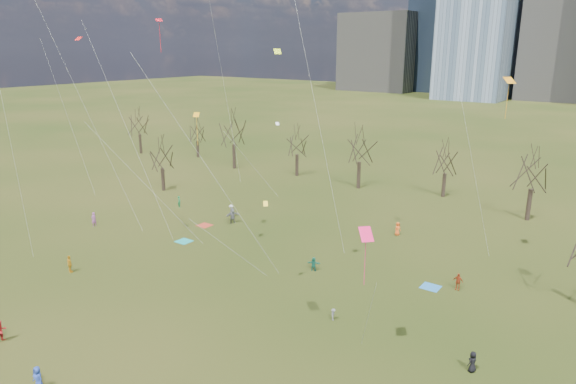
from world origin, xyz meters
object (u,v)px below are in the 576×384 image
Objects in this scene: person_0 at (38,378)px; person_4 at (70,264)px; blanket_crimson at (205,225)px; blanket_teal at (184,241)px; person_2 at (1,331)px; blanket_navy at (431,287)px.

person_0 is 17.96m from person_4.
person_4 reaches higher than blanket_crimson.
person_2 reaches higher than blanket_teal.
blanket_navy is 1.00× the size of blanket_crimson.
blanket_teal is at bearing -169.11° from blanket_navy.
blanket_navy is at bearing 10.89° from blanket_teal.
person_4 is (-14.17, 11.03, 0.06)m from person_0.
person_0 reaches higher than blanket_teal.
blanket_navy is at bearing -47.52° from person_2.
person_2 reaches higher than person_0.
person_0 is 7.46m from person_2.
person_4 reaches higher than person_0.
blanket_navy is (26.13, 5.03, 0.00)m from blanket_teal.
person_0 is at bearing -117.86° from blanket_navy.
blanket_navy is 34.58m from person_2.
blanket_crimson is 27.30m from person_2.
person_0 is 0.93× the size of person_2.
blanket_navy is at bearing -135.17° from person_4.
person_4 is (-0.94, -16.96, 0.83)m from blanket_crimson.
blanket_teal is at bearing -70.01° from blanket_crimson.
person_0 is (13.23, -27.99, 0.77)m from blanket_crimson.
person_2 is at bearing -129.73° from blanket_navy.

